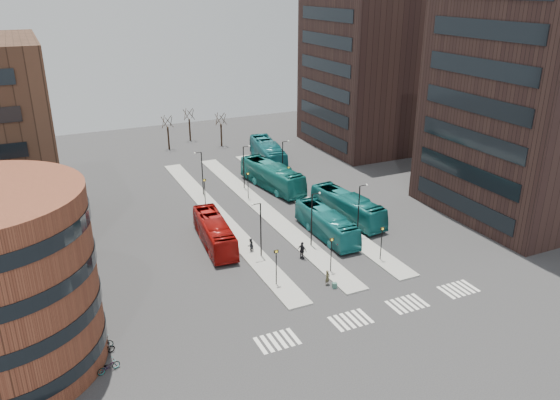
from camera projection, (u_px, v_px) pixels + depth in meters
name	position (u px, v px, depth m)	size (l,w,h in m)	color
ground	(388.00, 343.00, 44.12)	(160.00, 160.00, 0.00)	#29292B
island_left	(219.00, 217.00, 67.75)	(2.50, 45.00, 0.15)	gray
island_mid	(263.00, 209.00, 70.12)	(2.50, 45.00, 0.15)	gray
island_right	(304.00, 201.00, 72.48)	(2.50, 45.00, 0.15)	gray
suitcase	(335.00, 285.00, 51.92)	(0.43, 0.34, 0.54)	navy
red_bus	(214.00, 232.00, 60.05)	(2.61, 11.14, 3.10)	#980E0B
teal_bus_a	(326.00, 224.00, 62.16)	(2.58, 11.04, 3.07)	#166E71
teal_bus_b	(272.00, 176.00, 76.76)	(3.02, 12.91, 3.60)	#156C68
teal_bus_c	(347.00, 207.00, 66.61)	(2.77, 11.86, 3.30)	#146768
teal_bus_d	(268.00, 153.00, 86.97)	(3.09, 13.22, 3.68)	#16666E
traveller	(327.00, 278.00, 52.33)	(0.55, 0.36, 1.52)	#4D472E
commuter_a	(250.00, 245.00, 58.69)	(0.77, 0.60, 1.59)	black
commuter_b	(302.00, 250.00, 57.26)	(1.11, 0.46, 1.90)	black
commuter_c	(339.00, 249.00, 58.03)	(0.95, 0.54, 1.46)	black
bicycle_near	(108.00, 366.00, 40.66)	(0.62, 1.79, 0.94)	gray
bicycle_mid	(104.00, 349.00, 42.53)	(0.47, 1.67, 1.00)	gray
bicycle_far	(102.00, 342.00, 43.44)	(0.63, 1.81, 0.95)	gray
crosswalk_stripes	(377.00, 312.00, 48.18)	(22.35, 2.40, 0.01)	silver
tower_near	(540.00, 92.00, 64.64)	(20.12, 20.00, 30.00)	#321F1B
tower_far	(376.00, 59.00, 93.24)	(20.12, 20.00, 30.00)	#321F1B
sign_poles	(283.00, 212.00, 63.21)	(12.45, 22.12, 3.65)	black
lamp_posts	(274.00, 187.00, 67.39)	(14.04, 20.24, 6.12)	black
bare_trees	(193.00, 130.00, 96.88)	(10.97, 8.14, 5.90)	black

